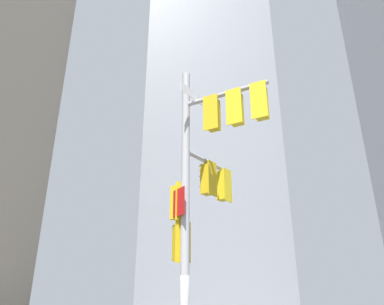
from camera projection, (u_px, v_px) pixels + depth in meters
The scene contains 2 objects.
building_mid_block at pixel (206, 118), 40.01m from camera, with size 12.58×12.58×40.85m, color #9399A3.
signal_pole_assembly at pixel (204, 177), 10.78m from camera, with size 2.78×3.48×8.86m.
Camera 1 is at (-0.47, -10.21, 1.92)m, focal length 33.94 mm.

